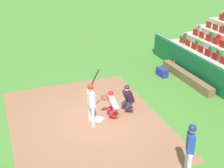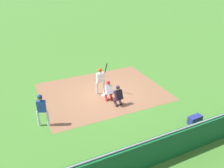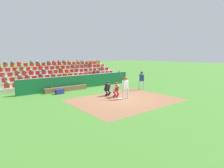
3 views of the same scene
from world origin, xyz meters
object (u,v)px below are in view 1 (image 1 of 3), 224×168
batter_at_plate (91,99)px  on_deck_batter (190,144)px  dugout_bench (186,77)px  water_bottle_on_bench (174,62)px  catcher_crouching (112,102)px  home_plate_umpire (128,97)px  equipment_duffel_bag (162,72)px  home_plate_marker (98,119)px

batter_at_plate → on_deck_batter: (-4.03, -1.92, 0.02)m
dugout_bench → on_deck_batter: bearing=146.5°
dugout_bench → water_bottle_on_bench: bearing=-2.6°
dugout_bench → on_deck_batter: (-6.18, 4.08, 0.92)m
batter_at_plate → catcher_crouching: batter_at_plate is taller
home_plate_umpire → equipment_duffel_bag: bearing=-49.9°
home_plate_marker → catcher_crouching: bearing=-94.5°
equipment_duffel_bag → on_deck_batter: size_ratio=0.41×
batter_at_plate → dugout_bench: size_ratio=0.53×
catcher_crouching → on_deck_batter: on_deck_batter is taller
batter_at_plate → dugout_bench: 6.44m
catcher_crouching → home_plate_umpire: size_ratio=0.99×
batter_at_plate → equipment_duffel_bag: size_ratio=2.99×
catcher_crouching → dugout_bench: bearing=-68.3°
catcher_crouching → on_deck_batter: bearing=-166.7°
batter_at_plate → water_bottle_on_bench: size_ratio=10.71×
dugout_bench → water_bottle_on_bench: size_ratio=20.23×
home_plate_marker → batter_at_plate: bearing=119.7°
dugout_bench → on_deck_batter: 7.46m
batter_at_plate → on_deck_batter: 4.47m
on_deck_batter → home_plate_marker: bearing=20.9°
on_deck_batter → equipment_duffel_bag: bearing=-24.0°
home_plate_marker → batter_at_plate: batter_at_plate is taller
water_bottle_on_bench → batter_at_plate: bearing=120.1°
home_plate_umpire → catcher_crouching: bearing=105.2°
home_plate_umpire → on_deck_batter: on_deck_batter is taller
batter_at_plate → home_plate_umpire: (0.36, -1.78, -0.41)m
dugout_bench → water_bottle_on_bench: (1.38, -0.06, 0.33)m
home_plate_marker → on_deck_batter: (-4.21, -1.61, 1.12)m
home_plate_umpire → dugout_bench: home_plate_umpire is taller
home_plate_marker → catcher_crouching: (-0.05, -0.62, 0.70)m
home_plate_umpire → on_deck_batter: size_ratio=0.70×
water_bottle_on_bench → home_plate_marker: bearing=120.2°
water_bottle_on_bench → equipment_duffel_bag: (-0.33, 0.92, -0.33)m
catcher_crouching → home_plate_umpire: 0.87m
catcher_crouching → equipment_duffel_bag: (3.06, -4.21, -0.50)m
water_bottle_on_bench → equipment_duffel_bag: size_ratio=0.28×
home_plate_umpire → water_bottle_on_bench: home_plate_umpire is taller
batter_at_plate → home_plate_marker: bearing=-60.3°
home_plate_marker → home_plate_umpire: home_plate_umpire is taller
home_plate_umpire → on_deck_batter: 4.42m
batter_at_plate → dugout_bench: (2.14, -6.01, -0.90)m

